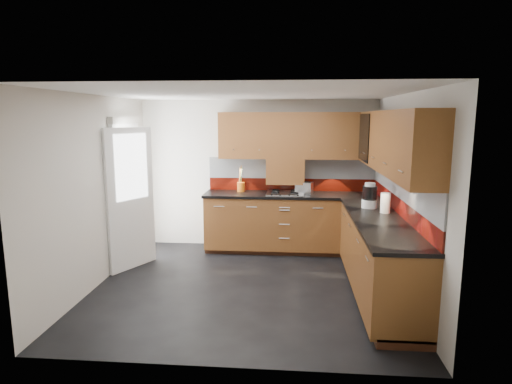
# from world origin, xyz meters

# --- Properties ---
(room) EXTENTS (4.00, 3.80, 2.64)m
(room) POSITION_xyz_m (0.00, 0.00, 1.50)
(room) COLOR black
(base_cabinets) EXTENTS (2.70, 3.20, 0.95)m
(base_cabinets) POSITION_xyz_m (1.07, 0.72, 0.44)
(base_cabinets) COLOR #562913
(base_cabinets) RESTS_ON room
(countertop) EXTENTS (2.72, 3.22, 0.04)m
(countertop) POSITION_xyz_m (1.05, 0.70, 0.92)
(countertop) COLOR black
(countertop) RESTS_ON base_cabinets
(backsplash) EXTENTS (2.70, 3.20, 0.54)m
(backsplash) POSITION_xyz_m (1.28, 0.93, 1.21)
(backsplash) COLOR maroon
(backsplash) RESTS_ON countertop
(upper_cabinets) EXTENTS (2.50, 3.20, 0.72)m
(upper_cabinets) POSITION_xyz_m (1.23, 0.78, 1.84)
(upper_cabinets) COLOR #562913
(upper_cabinets) RESTS_ON room
(extractor_hood) EXTENTS (0.60, 0.33, 0.40)m
(extractor_hood) POSITION_xyz_m (0.45, 1.64, 1.28)
(extractor_hood) COLOR #562913
(extractor_hood) RESTS_ON room
(glass_cabinet) EXTENTS (0.32, 0.80, 0.66)m
(glass_cabinet) POSITION_xyz_m (1.71, 1.07, 1.87)
(glass_cabinet) COLOR black
(glass_cabinet) RESTS_ON room
(back_door) EXTENTS (0.42, 1.19, 2.04)m
(back_door) POSITION_xyz_m (-1.78, 0.75, 1.03)
(back_door) COLOR white
(back_door) RESTS_ON room
(gas_hob) EXTENTS (0.58, 0.51, 0.04)m
(gas_hob) POSITION_xyz_m (0.45, 1.47, 0.95)
(gas_hob) COLOR silver
(gas_hob) RESTS_ON countertop
(utensil_pot) EXTENTS (0.12, 0.12, 0.43)m
(utensil_pot) POSITION_xyz_m (-0.26, 1.62, 1.04)
(utensil_pot) COLOR #D26413
(utensil_pot) RESTS_ON countertop
(toaster) EXTENTS (0.29, 0.23, 0.19)m
(toaster) POSITION_xyz_m (0.75, 1.55, 1.03)
(toaster) COLOR silver
(toaster) RESTS_ON countertop
(food_processor) EXTENTS (0.20, 0.20, 0.33)m
(food_processor) POSITION_xyz_m (1.58, 0.52, 1.09)
(food_processor) COLOR white
(food_processor) RESTS_ON countertop
(paper_towel) EXTENTS (0.15, 0.15, 0.25)m
(paper_towel) POSITION_xyz_m (1.72, 0.23, 1.07)
(paper_towel) COLOR white
(paper_towel) RESTS_ON countertop
(orange_cloth) EXTENTS (0.16, 0.15, 0.01)m
(orange_cloth) POSITION_xyz_m (1.56, 0.57, 0.95)
(orange_cloth) COLOR orange
(orange_cloth) RESTS_ON countertop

